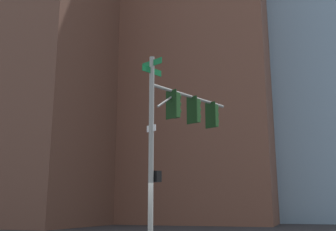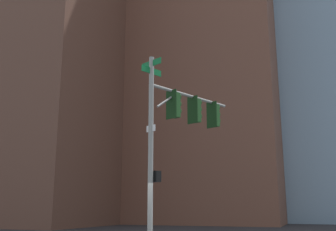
% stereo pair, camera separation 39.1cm
% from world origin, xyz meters
% --- Properties ---
extents(signal_pole_assembly, '(2.39, 4.68, 7.29)m').
position_xyz_m(signal_pole_assembly, '(0.56, 1.54, 4.99)').
color(signal_pole_assembly, gray).
rests_on(signal_pole_assembly, ground_plane).
extents(building_brick_nearside, '(26.66, 16.78, 43.40)m').
position_xyz_m(building_brick_nearside, '(-26.51, 20.51, 21.70)').
color(building_brick_nearside, brown).
rests_on(building_brick_nearside, ground_plane).
extents(building_brick_midblock, '(23.52, 15.10, 42.03)m').
position_xyz_m(building_brick_midblock, '(-9.66, 30.65, 21.01)').
color(building_brick_midblock, brown).
rests_on(building_brick_midblock, ground_plane).
extents(building_glass_tower, '(33.87, 24.82, 63.42)m').
position_xyz_m(building_glass_tower, '(-1.76, 43.30, 31.71)').
color(building_glass_tower, '#7A99B2').
rests_on(building_glass_tower, ground_plane).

